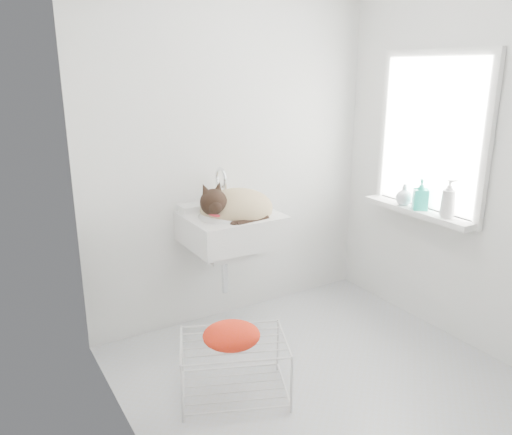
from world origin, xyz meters
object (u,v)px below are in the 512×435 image
sink (231,214)px  bottle_b (419,209)px  bottle_c (403,205)px  cat (234,208)px  bottle_a (446,217)px  wire_rack (234,371)px

sink → bottle_b: size_ratio=2.89×
sink → bottle_c: (1.16, -0.42, 0.00)m
cat → bottle_c: 1.22m
bottle_a → bottle_b: bearing=90.0°
wire_rack → bottle_a: 1.67m
cat → wire_rack: size_ratio=0.94×
cat → wire_rack: cat is taller
bottle_b → bottle_c: size_ratio=1.42×
wire_rack → bottle_c: bottle_c is taller
bottle_c → bottle_b: bearing=-90.0°
sink → wire_rack: bearing=-117.7°
cat → bottle_a: cat is taller
sink → bottle_b: (1.16, -0.56, 0.00)m
sink → bottle_a: bearing=-34.1°
bottle_a → bottle_c: 0.37m
bottle_c → sink: bearing=160.3°
sink → cat: 0.05m
bottle_b → wire_rack: bearing=-176.3°
wire_rack → bottle_a: size_ratio=2.71×
sink → cat: size_ratio=1.13×
wire_rack → bottle_c: bearing=9.2°
cat → bottle_b: bearing=-17.2°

